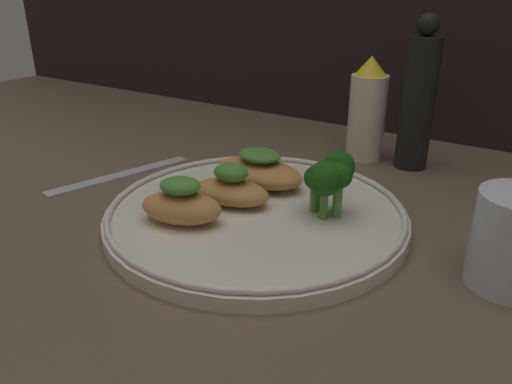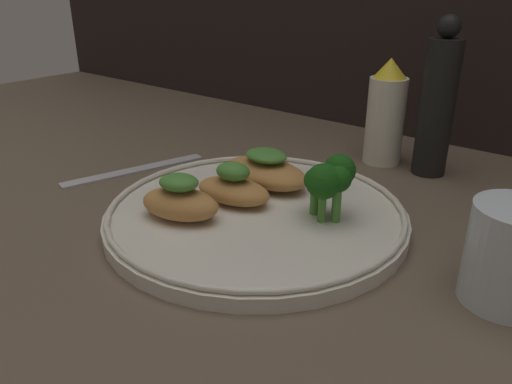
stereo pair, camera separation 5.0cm
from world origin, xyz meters
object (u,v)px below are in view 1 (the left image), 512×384
pepper_grinder (418,100)px  sauce_bottle (367,111)px  plate (256,213)px  broccoli_bunch (330,176)px

pepper_grinder → sauce_bottle: bearing=-180.0°
pepper_grinder → plate: bearing=-109.1°
plate → sauce_bottle: size_ratio=2.22×
pepper_grinder → broccoli_bunch: bearing=-94.9°
plate → broccoli_bunch: (6.70, 2.95, 4.56)cm
broccoli_bunch → sauce_bottle: 22.36cm
sauce_bottle → broccoli_bunch: bearing=-77.9°
sauce_bottle → pepper_grinder: bearing=0.0°
broccoli_bunch → pepper_grinder: bearing=85.1°
plate → sauce_bottle: bearing=85.3°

